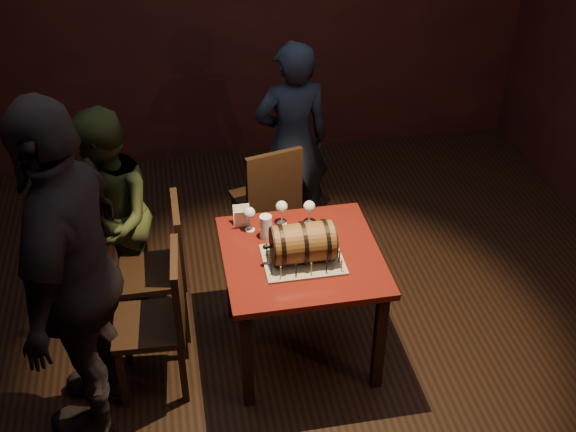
{
  "coord_description": "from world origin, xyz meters",
  "views": [
    {
      "loc": [
        -0.63,
        -3.25,
        3.28
      ],
      "look_at": [
        -0.02,
        0.05,
        0.95
      ],
      "focal_mm": 45.0,
      "sensor_mm": 36.0,
      "label": 1
    }
  ],
  "objects_px": {
    "chair_back": "(269,198)",
    "person_left_front": "(74,274)",
    "person_left_rear": "(109,218)",
    "pint_of_ale": "(266,227)",
    "chair_left_front": "(162,315)",
    "pub_table": "(301,268)",
    "wine_glass_right": "(309,207)",
    "wine_glass_left": "(249,214)",
    "person_back": "(292,142)",
    "wine_glass_mid": "(282,208)",
    "chair_left_rear": "(164,262)",
    "barrel_cake": "(303,243)"
  },
  "relations": [
    {
      "from": "chair_left_rear",
      "to": "wine_glass_left",
      "type": "bearing_deg",
      "value": -8.06
    },
    {
      "from": "barrel_cake",
      "to": "person_left_front",
      "type": "xyz_separation_m",
      "value": [
        -1.21,
        -0.2,
        0.11
      ]
    },
    {
      "from": "chair_back",
      "to": "wine_glass_right",
      "type": "bearing_deg",
      "value": -78.17
    },
    {
      "from": "wine_glass_left",
      "to": "person_left_front",
      "type": "relative_size",
      "value": 0.08
    },
    {
      "from": "chair_back",
      "to": "person_left_front",
      "type": "bearing_deg",
      "value": -134.19
    },
    {
      "from": "wine_glass_right",
      "to": "chair_left_rear",
      "type": "bearing_deg",
      "value": 175.37
    },
    {
      "from": "pub_table",
      "to": "chair_left_rear",
      "type": "bearing_deg",
      "value": 155.73
    },
    {
      "from": "pint_of_ale",
      "to": "person_back",
      "type": "distance_m",
      "value": 1.15
    },
    {
      "from": "barrel_cake",
      "to": "person_left_rear",
      "type": "xyz_separation_m",
      "value": [
        -1.09,
        0.68,
        -0.16
      ]
    },
    {
      "from": "chair_back",
      "to": "person_left_rear",
      "type": "relative_size",
      "value": 0.65
    },
    {
      "from": "wine_glass_mid",
      "to": "person_left_front",
      "type": "xyz_separation_m",
      "value": [
        -1.16,
        -0.57,
        0.12
      ]
    },
    {
      "from": "person_left_rear",
      "to": "pub_table",
      "type": "bearing_deg",
      "value": 52.69
    },
    {
      "from": "wine_glass_right",
      "to": "wine_glass_left",
      "type": "bearing_deg",
      "value": -179.59
    },
    {
      "from": "barrel_cake",
      "to": "person_back",
      "type": "distance_m",
      "value": 1.36
    },
    {
      "from": "pint_of_ale",
      "to": "person_left_front",
      "type": "relative_size",
      "value": 0.08
    },
    {
      "from": "wine_glass_right",
      "to": "chair_left_front",
      "type": "xyz_separation_m",
      "value": [
        -0.92,
        -0.4,
        -0.35
      ]
    },
    {
      "from": "person_left_rear",
      "to": "chair_back",
      "type": "bearing_deg",
      "value": 99.54
    },
    {
      "from": "chair_left_front",
      "to": "person_back",
      "type": "bearing_deg",
      "value": 54.28
    },
    {
      "from": "chair_left_front",
      "to": "person_left_front",
      "type": "distance_m",
      "value": 0.63
    },
    {
      "from": "chair_left_front",
      "to": "person_left_rear",
      "type": "distance_m",
      "value": 0.81
    },
    {
      "from": "pub_table",
      "to": "person_left_rear",
      "type": "xyz_separation_m",
      "value": [
        -1.1,
        0.61,
        0.08
      ]
    },
    {
      "from": "barrel_cake",
      "to": "chair_back",
      "type": "bearing_deg",
      "value": 91.79
    },
    {
      "from": "chair_back",
      "to": "chair_left_front",
      "type": "bearing_deg",
      "value": -126.04
    },
    {
      "from": "wine_glass_mid",
      "to": "person_left_rear",
      "type": "height_order",
      "value": "person_left_rear"
    },
    {
      "from": "wine_glass_left",
      "to": "pint_of_ale",
      "type": "xyz_separation_m",
      "value": [
        0.08,
        -0.09,
        -0.05
      ]
    },
    {
      "from": "wine_glass_mid",
      "to": "person_back",
      "type": "xyz_separation_m",
      "value": [
        0.25,
        0.97,
        -0.11
      ]
    },
    {
      "from": "chair_left_front",
      "to": "pint_of_ale",
      "type": "bearing_deg",
      "value": 25.78
    },
    {
      "from": "chair_left_front",
      "to": "pub_table",
      "type": "bearing_deg",
      "value": 8.28
    },
    {
      "from": "person_left_front",
      "to": "wine_glass_mid",
      "type": "bearing_deg",
      "value": 130.27
    },
    {
      "from": "person_back",
      "to": "person_left_front",
      "type": "height_order",
      "value": "person_left_front"
    },
    {
      "from": "wine_glass_mid",
      "to": "chair_left_front",
      "type": "height_order",
      "value": "chair_left_front"
    },
    {
      "from": "barrel_cake",
      "to": "person_left_rear",
      "type": "relative_size",
      "value": 0.28
    },
    {
      "from": "wine_glass_mid",
      "to": "chair_left_front",
      "type": "xyz_separation_m",
      "value": [
        -0.76,
        -0.43,
        -0.34
      ]
    },
    {
      "from": "barrel_cake",
      "to": "chair_left_front",
      "type": "xyz_separation_m",
      "value": [
        -0.81,
        -0.05,
        -0.35
      ]
    },
    {
      "from": "pint_of_ale",
      "to": "chair_left_rear",
      "type": "height_order",
      "value": "chair_left_rear"
    },
    {
      "from": "chair_left_rear",
      "to": "chair_left_front",
      "type": "distance_m",
      "value": 0.47
    },
    {
      "from": "barrel_cake",
      "to": "wine_glass_right",
      "type": "height_order",
      "value": "barrel_cake"
    },
    {
      "from": "chair_left_rear",
      "to": "chair_left_front",
      "type": "xyz_separation_m",
      "value": [
        -0.03,
        -0.47,
        0.0
      ]
    },
    {
      "from": "person_back",
      "to": "person_left_front",
      "type": "xyz_separation_m",
      "value": [
        -1.4,
        -1.54,
        0.22
      ]
    },
    {
      "from": "pub_table",
      "to": "person_back",
      "type": "height_order",
      "value": "person_back"
    },
    {
      "from": "pint_of_ale",
      "to": "chair_left_rear",
      "type": "xyz_separation_m",
      "value": [
        -0.61,
        0.16,
        -0.3
      ]
    },
    {
      "from": "chair_left_front",
      "to": "person_left_front",
      "type": "xyz_separation_m",
      "value": [
        -0.4,
        -0.14,
        0.46
      ]
    },
    {
      "from": "chair_back",
      "to": "person_left_rear",
      "type": "height_order",
      "value": "person_left_rear"
    },
    {
      "from": "pint_of_ale",
      "to": "chair_left_front",
      "type": "bearing_deg",
      "value": -154.22
    },
    {
      "from": "barrel_cake",
      "to": "person_left_rear",
      "type": "distance_m",
      "value": 1.3
    },
    {
      "from": "chair_back",
      "to": "pint_of_ale",
      "type": "bearing_deg",
      "value": -100.27
    },
    {
      "from": "person_back",
      "to": "wine_glass_right",
      "type": "bearing_deg",
      "value": 80.66
    },
    {
      "from": "chair_left_rear",
      "to": "wine_glass_right",
      "type": "bearing_deg",
      "value": -4.63
    },
    {
      "from": "wine_glass_left",
      "to": "pub_table",
      "type": "bearing_deg",
      "value": -47.14
    },
    {
      "from": "wine_glass_mid",
      "to": "person_left_rear",
      "type": "distance_m",
      "value": 1.09
    }
  ]
}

